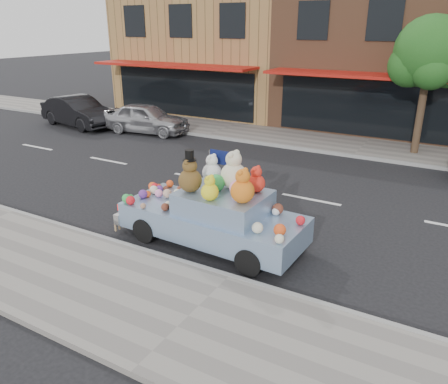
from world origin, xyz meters
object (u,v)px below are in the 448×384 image
Objects in this scene: car_dark at (78,112)px; art_car at (214,212)px; car_silver at (146,118)px; street_tree at (430,58)px.

car_dark is 14.57m from art_car.
car_dark is (-3.90, -0.54, 0.05)m from car_silver.
car_silver is 11.78m from art_car.
street_tree is at bearing 75.52° from art_car.
art_car is at bearing -106.81° from street_tree.
street_tree is 1.27× the size of car_silver.
car_silver is (-11.65, -2.20, -2.99)m from street_tree.
street_tree reaches higher than car_dark.
car_dark is (-15.55, -2.74, -2.95)m from street_tree.
car_silver is at bearing -169.31° from street_tree.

